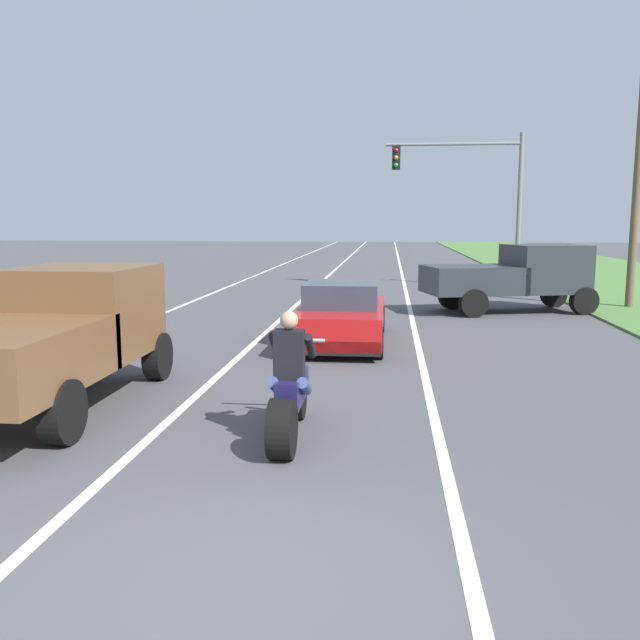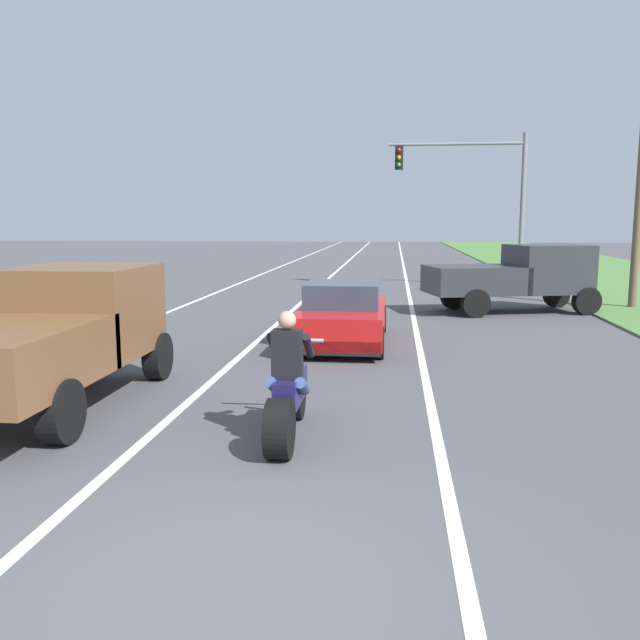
# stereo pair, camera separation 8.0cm
# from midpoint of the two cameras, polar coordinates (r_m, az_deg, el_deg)

# --- Properties ---
(ground_plane) EXTENTS (160.00, 160.00, 0.00)m
(ground_plane) POSITION_cam_midpoint_polar(r_m,az_deg,el_deg) (5.41, -8.14, -21.44)
(ground_plane) COLOR #4C4C51
(lane_stripe_left_solid) EXTENTS (0.14, 120.00, 0.01)m
(lane_stripe_left_solid) POSITION_cam_midpoint_polar(r_m,az_deg,el_deg) (25.55, -9.05, 2.39)
(lane_stripe_left_solid) COLOR white
(lane_stripe_left_solid) RESTS_ON ground
(lane_stripe_right_solid) EXTENTS (0.14, 120.00, 0.01)m
(lane_stripe_right_solid) POSITION_cam_midpoint_polar(r_m,az_deg,el_deg) (24.69, 7.33, 2.22)
(lane_stripe_right_solid) COLOR white
(lane_stripe_right_solid) RESTS_ON ground
(lane_stripe_centre_dashed) EXTENTS (0.14, 120.00, 0.01)m
(lane_stripe_centre_dashed) POSITION_cam_midpoint_polar(r_m,az_deg,el_deg) (24.86, -1.00, 2.33)
(lane_stripe_centre_dashed) COLOR white
(lane_stripe_centre_dashed) RESTS_ON ground
(motorcycle_with_rider) EXTENTS (0.70, 2.21, 1.62)m
(motorcycle_with_rider) POSITION_cam_midpoint_polar(r_m,az_deg,el_deg) (8.16, -2.91, -6.38)
(motorcycle_with_rider) COLOR black
(motorcycle_with_rider) RESTS_ON ground
(sports_car_red) EXTENTS (1.84, 4.30, 1.37)m
(sports_car_red) POSITION_cam_midpoint_polar(r_m,az_deg,el_deg) (14.57, 1.75, 0.39)
(sports_car_red) COLOR red
(sports_car_red) RESTS_ON ground
(pickup_truck_left_lane_brown) EXTENTS (2.02, 4.80, 1.98)m
(pickup_truck_left_lane_brown) POSITION_cam_midpoint_polar(r_m,az_deg,el_deg) (10.35, -21.88, -0.90)
(pickup_truck_left_lane_brown) COLOR brown
(pickup_truck_left_lane_brown) RESTS_ON ground
(pickup_truck_right_shoulder_dark_grey) EXTENTS (5.14, 3.14, 1.98)m
(pickup_truck_right_shoulder_dark_grey) POSITION_cam_midpoint_polar(r_m,az_deg,el_deg) (20.45, 16.28, 3.75)
(pickup_truck_right_shoulder_dark_grey) COLOR #2D3035
(pickup_truck_right_shoulder_dark_grey) RESTS_ON ground
(traffic_light_mast_near) EXTENTS (5.25, 0.34, 6.00)m
(traffic_light_mast_near) POSITION_cam_midpoint_polar(r_m,az_deg,el_deg) (26.91, 13.18, 11.19)
(traffic_light_mast_near) COLOR gray
(traffic_light_mast_near) RESTS_ON ground
(utility_pole_roadside) EXTENTS (0.24, 0.24, 7.63)m
(utility_pole_roadside) POSITION_cam_midpoint_polar(r_m,az_deg,el_deg) (22.50, 25.46, 10.58)
(utility_pole_roadside) COLOR brown
(utility_pole_roadside) RESTS_ON ground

